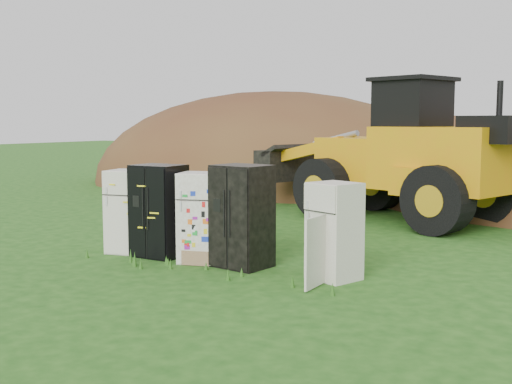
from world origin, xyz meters
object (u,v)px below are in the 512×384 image
Objects in this scene: fridge_leftmost at (128,211)px; fridge_sticker at (201,217)px; fridge_dark_mid at (242,216)px; wheel_loader at (382,149)px; fridge_black_side at (159,211)px; fridge_open_door at (334,231)px.

fridge_sticker reaches higher than fridge_leftmost.
fridge_dark_mid is 7.44m from wheel_loader.
fridge_black_side is (0.82, 0.01, 0.07)m from fridge_leftmost.
fridge_sticker is 0.91× the size of fridge_dark_mid.
fridge_dark_mid is 1.91m from fridge_open_door.
fridge_open_door is (4.71, 0.02, -0.02)m from fridge_leftmost.
fridge_sticker is 7.59m from wheel_loader.
fridge_leftmost is at bearing 162.32° from fridge_sticker.
fridge_sticker is 1.04× the size of fridge_open_door.
fridge_dark_mid is (2.80, 0.04, 0.10)m from fridge_leftmost.
wheel_loader is (2.18, 7.40, 1.03)m from fridge_black_side.
fridge_dark_mid reaches higher than fridge_sticker.
fridge_open_door is at bearing 7.71° from fridge_dark_mid.
fridge_open_door is 7.68m from wheel_loader.
fridge_open_door is (1.91, -0.03, -0.12)m from fridge_dark_mid.
fridge_open_door is 0.21× the size of wheel_loader.
wheel_loader is (0.20, 7.37, 1.00)m from fridge_dark_mid.
fridge_sticker is at bearing -12.40° from fridge_leftmost.
wheel_loader reaches higher than fridge_dark_mid.
fridge_dark_mid is (1.98, 0.03, 0.03)m from fridge_black_side.
fridge_black_side is 1.98m from fridge_dark_mid.
fridge_dark_mid is at bearing -73.49° from wheel_loader.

